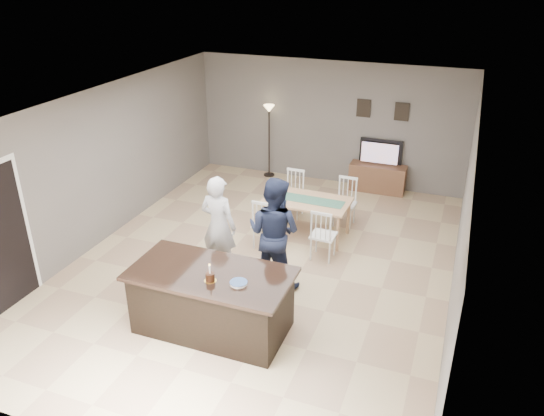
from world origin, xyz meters
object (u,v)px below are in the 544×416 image
at_px(television, 380,152).
at_px(dining_table, 307,206).
at_px(tv_console, 377,178).
at_px(man, 274,233).
at_px(floor_lamp, 269,122).
at_px(woman, 219,226).
at_px(birthday_cake, 210,277).
at_px(kitchen_island, 212,300).
at_px(plate_stack, 239,283).

distance_m(television, dining_table, 2.73).
xyz_separation_m(tv_console, man, (-0.82, -4.22, 0.59)).
xyz_separation_m(television, floor_lamp, (-2.53, -0.05, 0.44)).
xyz_separation_m(woman, floor_lamp, (-0.79, 4.24, 0.47)).
distance_m(birthday_cake, dining_table, 3.26).
bearing_deg(television, woman, 67.91).
distance_m(kitchen_island, plate_stack, 0.67).
xyz_separation_m(plate_stack, floor_lamp, (-1.79, 5.72, 0.38)).
bearing_deg(tv_console, television, 90.00).
height_order(man, floor_lamp, man).
distance_m(man, birthday_cake, 1.56).
bearing_deg(man, kitchen_island, 82.11).
height_order(television, man, man).
relative_size(kitchen_island, birthday_cake, 8.66).
bearing_deg(tv_console, plate_stack, -97.40).
bearing_deg(man, tv_console, -93.01).
relative_size(tv_console, plate_stack, 5.31).
distance_m(man, dining_table, 1.72).
bearing_deg(birthday_cake, television, 79.22).
height_order(television, birthday_cake, birthday_cake).
bearing_deg(kitchen_island, dining_table, 82.93).
relative_size(birthday_cake, floor_lamp, 0.15).
bearing_deg(woman, dining_table, -112.75).
xyz_separation_m(kitchen_island, television, (1.20, 5.64, 0.41)).
relative_size(birthday_cake, dining_table, 0.14).
relative_size(television, birthday_cake, 3.68).
distance_m(tv_console, plate_stack, 5.78).
xyz_separation_m(man, plate_stack, (0.08, -1.48, 0.03)).
relative_size(kitchen_island, dining_table, 1.23).
distance_m(tv_console, dining_table, 2.67).
relative_size(kitchen_island, plate_stack, 9.51).
bearing_deg(floor_lamp, man, -68.00).
bearing_deg(woman, kitchen_island, 117.54).
distance_m(woman, plate_stack, 1.79).
bearing_deg(television, kitchen_island, 77.99).
bearing_deg(man, floor_lamp, -60.05).
height_order(television, woman, woman).
bearing_deg(birthday_cake, kitchen_island, 116.58).
xyz_separation_m(television, man, (-0.82, -4.29, 0.02)).
bearing_deg(man, dining_table, -81.88).
bearing_deg(woman, birthday_cake, 118.12).
distance_m(tv_console, man, 4.34).
distance_m(television, birthday_cake, 5.93).
xyz_separation_m(woman, dining_table, (0.92, 1.70, -0.24)).
bearing_deg(television, tv_console, 90.00).
height_order(woman, plate_stack, woman).
distance_m(tv_console, woman, 4.60).
xyz_separation_m(tv_console, plate_stack, (-0.74, -5.70, 0.62)).
height_order(kitchen_island, floor_lamp, floor_lamp).
bearing_deg(birthday_cake, woman, 112.44).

